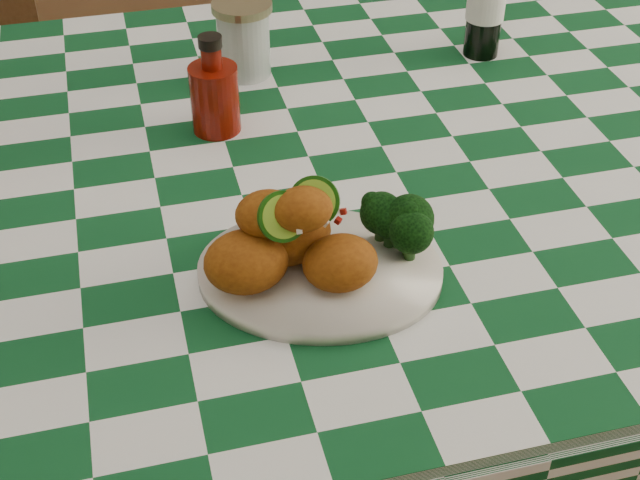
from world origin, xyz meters
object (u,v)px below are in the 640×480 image
object	(u,v)px
ketchup_bottle	(214,84)
wooden_chair_right	(359,114)
dining_table	(248,372)
fried_chicken_pile	(301,230)
plate	(320,272)
mason_jar	(244,39)

from	to	relation	value
ketchup_bottle	wooden_chair_right	bearing A→B (deg)	56.65
dining_table	fried_chicken_pile	world-z (taller)	fried_chicken_pile
fried_chicken_pile	plate	bearing A→B (deg)	0.00
dining_table	wooden_chair_right	distance (m)	0.79
plate	wooden_chair_right	world-z (taller)	wooden_chair_right
plate	ketchup_bottle	bearing A→B (deg)	100.05
dining_table	plate	distance (m)	0.47
dining_table	plate	bearing A→B (deg)	-77.03
plate	dining_table	bearing A→B (deg)	102.97
ketchup_bottle	mason_jar	xyz separation A→B (m)	(0.07, 0.15, -0.01)
plate	fried_chicken_pile	bearing A→B (deg)	180.00
dining_table	mason_jar	distance (m)	0.52
dining_table	plate	world-z (taller)	plate
ketchup_bottle	wooden_chair_right	xyz separation A→B (m)	(0.39, 0.59, -0.44)
dining_table	mason_jar	bearing A→B (deg)	75.78
ketchup_bottle	wooden_chair_right	size ratio (longest dim) A/B	0.17
wooden_chair_right	dining_table	bearing A→B (deg)	-101.68
fried_chicken_pile	mason_jar	distance (m)	0.50
mason_jar	wooden_chair_right	world-z (taller)	mason_jar
fried_chicken_pile	mason_jar	xyz separation A→B (m)	(0.03, 0.50, -0.02)
plate	fried_chicken_pile	distance (m)	0.07
wooden_chair_right	fried_chicken_pile	bearing A→B (deg)	-93.07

